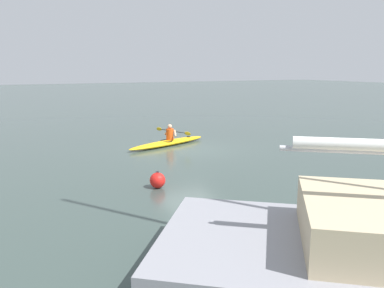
{
  "coord_description": "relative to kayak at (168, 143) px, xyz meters",
  "views": [
    {
      "loc": [
        7.68,
        15.57,
        3.66
      ],
      "look_at": [
        0.94,
        2.27,
        0.75
      ],
      "focal_mm": 36.64,
      "sensor_mm": 36.0,
      "label": 1
    }
  ],
  "objects": [
    {
      "name": "kayak",
      "position": [
        0.0,
        0.0,
        0.0
      ],
      "size": [
        4.59,
        2.14,
        0.26
      ],
      "color": "#EAB214",
      "rests_on": "ground"
    },
    {
      "name": "ground_plane",
      "position": [
        -0.4,
        1.34,
        -0.13
      ],
      "size": [
        160.0,
        160.0,
        0.0
      ],
      "primitive_type": "plane",
      "color": "#384742"
    },
    {
      "name": "mooring_buoy_white_far",
      "position": [
        2.97,
        6.05,
        0.11
      ],
      "size": [
        0.49,
        0.49,
        0.53
      ],
      "color": "red",
      "rests_on": "ground"
    },
    {
      "name": "kayaker",
      "position": [
        -0.14,
        -0.05,
        0.45
      ],
      "size": [
        0.82,
        2.27,
        0.75
      ],
      "color": "#E04C14",
      "rests_on": "kayak"
    }
  ]
}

